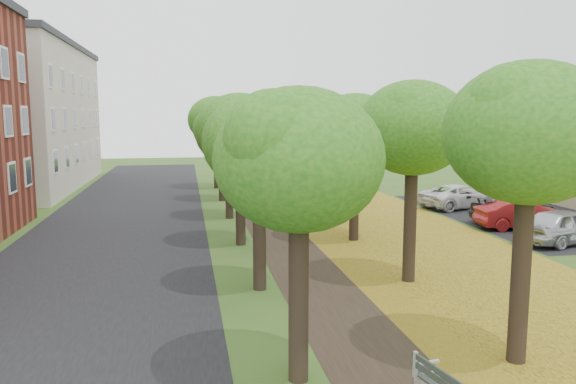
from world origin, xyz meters
name	(u,v)px	position (x,y,z in m)	size (l,w,h in m)	color
ground	(402,371)	(0.00, 0.00, 0.00)	(120.00, 120.00, 0.00)	#2D4C19
street_asphalt	(116,234)	(-7.50, 15.00, 0.00)	(8.00, 70.00, 0.01)	black
footpath	(281,228)	(0.00, 15.00, 0.00)	(3.20, 70.00, 0.01)	black
leaf_verge	(383,224)	(5.00, 15.00, 0.01)	(7.50, 70.00, 0.01)	gold
parking_lot	(530,215)	(13.50, 16.00, 0.00)	(9.00, 16.00, 0.01)	black
tree_row_west	(233,129)	(-2.20, 15.00, 4.62)	(3.60, 33.60, 6.19)	black
tree_row_east	(336,129)	(2.60, 15.00, 4.62)	(3.60, 33.60, 6.19)	black
building_cream	(5,116)	(-17.00, 33.00, 5.21)	(10.30, 20.30, 10.40)	beige
car_silver	(566,226)	(11.00, 9.81, 0.73)	(1.74, 4.31, 1.47)	#B7B8BD
car_red	(523,214)	(11.00, 12.83, 0.69)	(1.47, 4.21, 1.39)	maroon
car_grey	(514,207)	(11.68, 14.65, 0.69)	(1.95, 4.79, 1.39)	#2E2E33
car_white	(460,196)	(11.00, 18.89, 0.67)	(2.21, 4.79, 1.33)	silver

